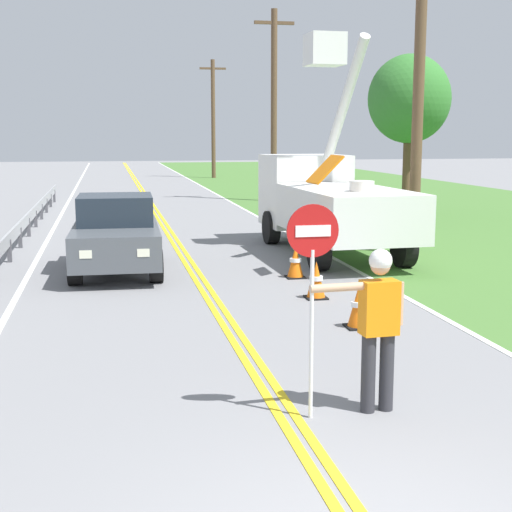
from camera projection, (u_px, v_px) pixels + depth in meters
grass_verge_right at (484, 218)px, 26.88m from camera, size 16.00×110.00×0.01m
centerline_yellow_left at (162, 226)px, 24.59m from camera, size 0.11×110.00×0.01m
centerline_yellow_right at (168, 226)px, 24.63m from camera, size 0.11×110.00×0.01m
edge_line_right at (270, 223)px, 25.31m from camera, size 0.12×110.00×0.01m
edge_line_left at (54, 229)px, 23.91m from camera, size 0.12×110.00×0.01m
flagger_worker at (378, 320)px, 8.04m from camera, size 1.09×0.27×1.83m
stop_sign_paddle at (312, 263)px, 7.73m from camera, size 0.56×0.04×2.33m
utility_bucket_truck at (327, 198)px, 19.03m from camera, size 2.67×6.88×5.57m
oncoming_sedan_nearest at (116, 235)px, 16.32m from camera, size 2.01×4.15×1.70m
utility_pole_near at (419, 90)px, 18.33m from camera, size 1.80×0.28×7.89m
utility_pole_mid at (274, 103)px, 33.02m from camera, size 1.80×0.28×8.48m
utility_pole_far at (213, 117)px, 50.74m from camera, size 1.80×0.28×8.04m
traffic_cone_lead at (359, 307)px, 11.67m from camera, size 0.40×0.40×0.70m
traffic_cone_mid at (316, 281)px, 13.76m from camera, size 0.40×0.40×0.70m
traffic_cone_tail at (295, 262)px, 15.73m from camera, size 0.40×0.40×0.70m
guardrail_left_shoulder at (15, 234)px, 18.71m from camera, size 0.10×32.00×0.71m
roadside_tree_verge at (409, 100)px, 26.78m from camera, size 3.00×3.00×5.90m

